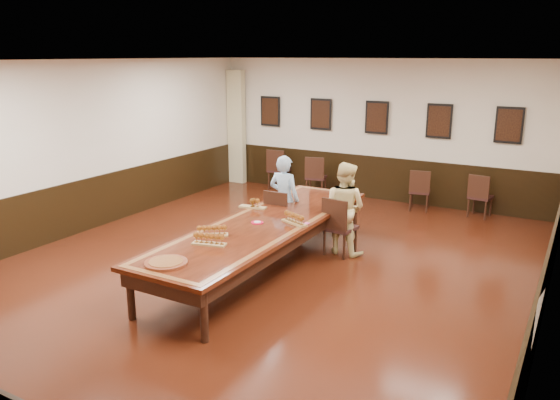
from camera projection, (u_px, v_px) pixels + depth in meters
The scene contains 24 objects.
floor at pixel (265, 268), 8.68m from camera, with size 8.00×10.00×0.02m, color black.
ceiling at pixel (263, 60), 7.84m from camera, with size 8.00×10.00×0.02m, color white.
wall_back at pixel (377, 130), 12.47m from camera, with size 8.00×0.02×3.20m, color beige.
wall_left at pixel (80, 148), 10.17m from camera, with size 0.02×10.00×3.20m, color beige.
wall_right at pixel (558, 204), 6.35m from camera, with size 0.02×10.00×3.20m, color beige.
chair_man at pixel (281, 216), 9.71m from camera, with size 0.46×0.50×0.99m, color black, non-canonical shape.
chair_woman at pixel (340, 226), 9.14m from camera, with size 0.47×0.51×1.00m, color black, non-canonical shape.
spare_chair_a at pixel (279, 169), 13.66m from camera, with size 0.47×0.52×1.01m, color black, non-canonical shape.
spare_chair_b at pixel (316, 176), 12.97m from camera, with size 0.45×0.49×0.97m, color black, non-canonical shape.
spare_chair_c at pixel (420, 190), 11.78m from camera, with size 0.42×0.46×0.91m, color black, non-canonical shape.
spare_chair_d at pixel (481, 195), 11.29m from camera, with size 0.43×0.47×0.91m, color black, non-canonical shape.
person_man at pixel (284, 199), 9.72m from camera, with size 0.58×0.38×1.58m, color #5295CE.
person_woman at pixel (344, 208), 9.15m from camera, with size 0.78×0.61×1.57m, color #F7E19A.
pink_phone at pixel (306, 224), 8.40m from camera, with size 0.07×0.14×0.01m, color #FC54AC.
curtain at pixel (237, 127), 14.13m from camera, with size 0.45×0.18×2.90m, color #C7BD89.
wainscoting at pixel (264, 238), 8.54m from camera, with size 8.00×10.00×1.00m.
conference_table at pixel (264, 231), 8.51m from camera, with size 1.40×5.00×0.76m.
posters at pixel (377, 117), 12.33m from camera, with size 6.14×0.04×0.74m.
flight_a at pixel (253, 204), 9.26m from camera, with size 0.48×0.21×0.18m.
flight_b at pixel (294, 219), 8.40m from camera, with size 0.49×0.32×0.18m.
flight_c at pixel (212, 231), 7.83m from camera, with size 0.45×0.38×0.17m.
flight_d at pixel (209, 239), 7.46m from camera, with size 0.49×0.26×0.18m.
red_plate_grp at pixel (257, 223), 8.45m from camera, with size 0.19×0.19×0.03m.
carved_platter at pixel (166, 263), 6.80m from camera, with size 0.55×0.55×0.04m.
Camera 1 is at (4.21, -6.92, 3.29)m, focal length 35.00 mm.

